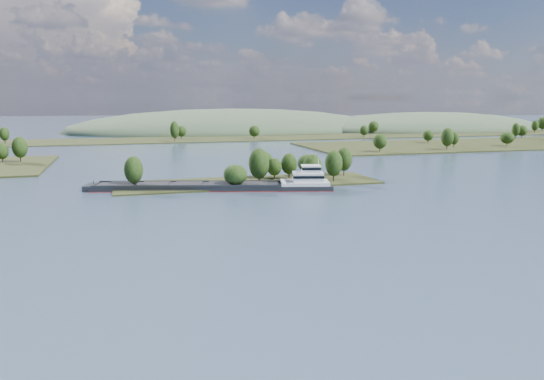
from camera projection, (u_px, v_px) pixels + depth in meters
name	position (u px, v px, depth m)	size (l,w,h in m)	color
ground	(299.00, 216.00, 146.38)	(1800.00, 1800.00, 0.00)	#394A63
tree_island	(265.00, 173.00, 203.24)	(100.00, 32.83, 14.83)	#252B13
right_bank	(525.00, 142.00, 378.98)	(320.00, 90.00, 15.18)	#252B13
back_shoreline	(194.00, 139.00, 413.61)	(900.00, 60.00, 16.18)	#252B13
hill_east	(428.00, 129.00, 548.28)	(260.00, 140.00, 36.00)	#3C4F36
hill_west	(232.00, 131.00, 522.56)	(320.00, 160.00, 44.00)	#3C4F36
cargo_barge	(227.00, 185.00, 189.36)	(87.33, 32.32, 11.85)	black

